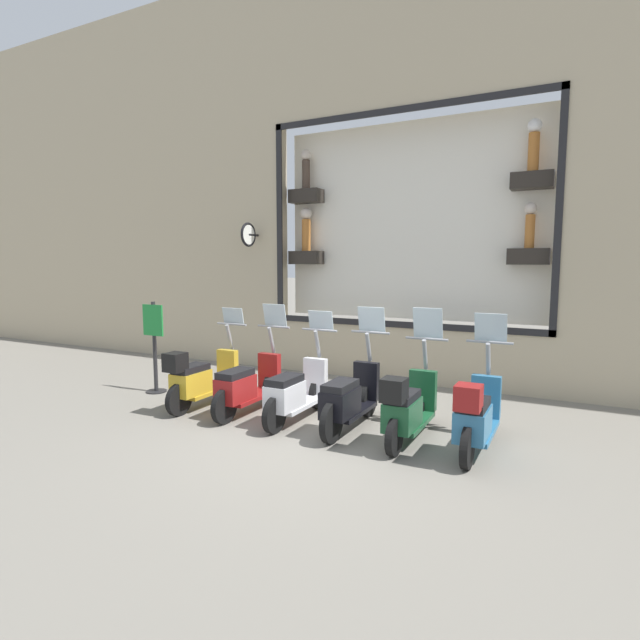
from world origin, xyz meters
TOP-DOWN VIEW (x-y plane):
  - ground_plane at (0.00, 0.00)m, footprint 120.00×120.00m
  - building_facade at (3.60, 0.00)m, footprint 1.18×36.00m
  - scooter_teal_0 at (0.33, -1.99)m, footprint 1.80×0.60m
  - scooter_green_1 at (0.33, -1.14)m, footprint 1.79×0.60m
  - scooter_black_2 at (0.40, -0.28)m, footprint 1.81×0.60m
  - scooter_white_3 at (0.39, 0.57)m, footprint 1.80×0.60m
  - scooter_red_4 at (0.40, 1.43)m, footprint 1.80×0.60m
  - scooter_yellow_5 at (0.33, 2.28)m, footprint 1.80×0.61m
  - shop_sign_post at (0.70, 3.63)m, footprint 0.36×0.45m

SIDE VIEW (x-z plane):
  - ground_plane at x=0.00m, z-range 0.00..0.00m
  - scooter_white_3 at x=0.39m, z-range -0.35..1.21m
  - scooter_red_4 at x=0.40m, z-range -0.38..1.25m
  - scooter_black_2 at x=0.40m, z-range -0.38..1.27m
  - scooter_green_1 at x=0.33m, z-range -0.37..1.30m
  - scooter_yellow_5 at x=0.33m, z-range -0.30..1.23m
  - scooter_teal_0 at x=0.33m, z-range -0.35..1.29m
  - shop_sign_post at x=0.70m, z-range 0.06..1.69m
  - building_facade at x=3.60m, z-range 0.07..8.34m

